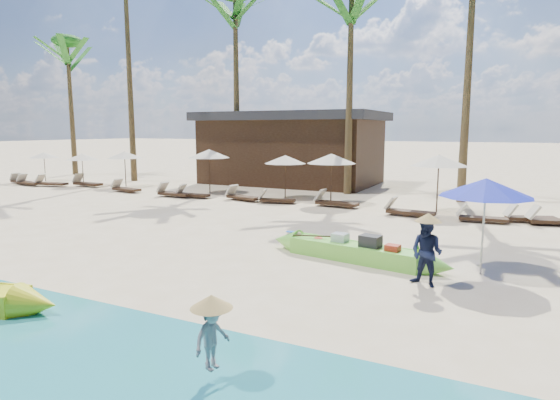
% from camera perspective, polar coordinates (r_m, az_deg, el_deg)
% --- Properties ---
extents(ground, '(240.00, 240.00, 0.00)m').
position_cam_1_polar(ground, '(10.14, 1.17, -10.39)').
color(ground, beige).
rests_on(ground, ground).
extents(green_canoe, '(5.53, 1.28, 0.71)m').
position_cam_1_polar(green_canoe, '(12.08, 9.03, -6.17)').
color(green_canoe, '#79E345').
rests_on(green_canoe, ground).
extents(vendor_green, '(0.85, 0.76, 1.45)m').
position_cam_1_polar(vendor_green, '(10.40, 17.44, -6.12)').
color(vendor_green, '#161E3D').
rests_on(vendor_green, ground).
extents(vendor_yellow, '(0.44, 0.64, 0.90)m').
position_cam_1_polar(vendor_yellow, '(6.40, -8.27, -16.15)').
color(vendor_yellow, gray).
rests_on(vendor_yellow, ground).
extents(blue_umbrella, '(2.06, 2.06, 2.21)m').
position_cam_1_polar(blue_umbrella, '(11.50, 23.81, 1.39)').
color(blue_umbrella, '#99999E').
rests_on(blue_umbrella, ground).
extents(resort_parasol_0, '(1.78, 1.78, 1.84)m').
position_cam_1_polar(resort_parasol_0, '(33.54, -26.85, 4.91)').
color(resort_parasol_0, '#362316').
rests_on(resort_parasol_0, ground).
extents(lounger_0_left, '(1.78, 0.81, 0.58)m').
position_cam_1_polar(lounger_0_left, '(32.47, -29.12, 2.06)').
color(lounger_0_left, '#362316').
rests_on(lounger_0_left, ground).
extents(lounger_0_right, '(1.81, 0.65, 0.61)m').
position_cam_1_polar(lounger_0_right, '(31.32, -28.32, 1.93)').
color(lounger_0_right, '#362316').
rests_on(lounger_0_right, ground).
extents(resort_parasol_1, '(1.82, 1.82, 1.88)m').
position_cam_1_polar(resort_parasol_1, '(29.76, -23.00, 4.87)').
color(resort_parasol_1, '#362316').
rests_on(resort_parasol_1, ground).
extents(lounger_1_left, '(1.95, 0.98, 0.63)m').
position_cam_1_polar(lounger_1_left, '(30.28, -26.23, 1.90)').
color(lounger_1_left, '#362316').
rests_on(lounger_1_left, ground).
extents(lounger_1_right, '(1.95, 0.64, 0.66)m').
position_cam_1_polar(lounger_1_right, '(29.35, -22.55, 1.96)').
color(lounger_1_right, '#362316').
rests_on(lounger_1_right, ground).
extents(resort_parasol_2, '(1.98, 1.98, 2.04)m').
position_cam_1_polar(resort_parasol_2, '(28.38, -18.43, 5.25)').
color(resort_parasol_2, '#362316').
rests_on(resort_parasol_2, ground).
extents(lounger_2_left, '(1.84, 0.76, 0.61)m').
position_cam_1_polar(lounger_2_left, '(26.08, -18.39, 1.38)').
color(lounger_2_left, '#362316').
rests_on(lounger_2_left, ground).
extents(resort_parasol_3, '(2.20, 2.20, 2.26)m').
position_cam_1_polar(resort_parasol_3, '(24.61, -8.64, 5.61)').
color(resort_parasol_3, '#362316').
rests_on(resort_parasol_3, ground).
extents(lounger_3_left, '(1.70, 0.63, 0.57)m').
position_cam_1_polar(lounger_3_left, '(23.05, -10.76, 0.73)').
color(lounger_3_left, '#362316').
rests_on(lounger_3_left, ground).
extents(lounger_3_right, '(1.88, 0.62, 0.64)m').
position_cam_1_polar(lounger_3_right, '(23.53, -12.91, 0.88)').
color(lounger_3_right, '#362316').
rests_on(lounger_3_right, ground).
extents(resort_parasol_4, '(2.00, 2.00, 2.06)m').
position_cam_1_polar(resort_parasol_4, '(22.42, 0.65, 4.96)').
color(resort_parasol_4, '#362316').
rests_on(resort_parasol_4, ground).
extents(lounger_4_left, '(1.88, 0.91, 0.61)m').
position_cam_1_polar(lounger_4_left, '(21.89, -4.71, 0.48)').
color(lounger_4_left, '#362316').
rests_on(lounger_4_left, ground).
extents(lounger_4_right, '(1.72, 0.88, 0.56)m').
position_cam_1_polar(lounger_4_right, '(20.97, -0.62, 0.10)').
color(lounger_4_right, '#362316').
rests_on(lounger_4_right, ground).
extents(resort_parasol_5, '(2.17, 2.17, 2.23)m').
position_cam_1_polar(resort_parasol_5, '(20.74, 6.29, 5.03)').
color(resort_parasol_5, '#362316').
rests_on(resort_parasol_5, ground).
extents(lounger_5_left, '(1.94, 0.71, 0.65)m').
position_cam_1_polar(lounger_5_left, '(20.14, 6.60, -0.23)').
color(lounger_5_left, '#362316').
rests_on(lounger_5_left, ground).
extents(resort_parasol_6, '(2.24, 2.24, 2.30)m').
position_cam_1_polar(resort_parasol_6, '(19.51, 18.81, 4.58)').
color(resort_parasol_6, '#362316').
rests_on(resort_parasol_6, ground).
extents(lounger_6_left, '(1.93, 0.77, 0.64)m').
position_cam_1_polar(lounger_6_left, '(18.54, 15.23, -1.26)').
color(lounger_6_left, '#362316').
rests_on(lounger_6_left, ground).
extents(lounger_6_right, '(1.77, 0.71, 0.58)m').
position_cam_1_polar(lounger_6_right, '(18.16, 23.13, -1.91)').
color(lounger_6_right, '#362316').
rests_on(lounger_6_right, ground).
extents(lounger_7_left, '(1.84, 1.10, 0.60)m').
position_cam_1_polar(lounger_7_left, '(18.92, 27.96, -1.81)').
color(lounger_7_left, '#362316').
rests_on(lounger_7_left, ground).
extents(lounger_7_right, '(1.92, 1.03, 0.62)m').
position_cam_1_polar(lounger_7_right, '(18.71, 30.24, -2.07)').
color(lounger_7_right, '#362316').
rests_on(lounger_7_right, ground).
extents(palm_0, '(2.08, 2.08, 9.90)m').
position_cam_1_polar(palm_0, '(37.80, -24.42, 15.21)').
color(palm_0, brown).
rests_on(palm_0, ground).
extents(palm_1, '(2.08, 2.08, 13.60)m').
position_cam_1_polar(palm_1, '(32.28, -18.25, 21.70)').
color(palm_1, brown).
rests_on(palm_1, ground).
extents(palm_2, '(2.08, 2.08, 11.33)m').
position_cam_1_polar(palm_2, '(28.44, -5.46, 20.54)').
color(palm_2, brown).
rests_on(palm_2, ground).
extents(palm_3, '(2.08, 2.08, 10.52)m').
position_cam_1_polar(palm_3, '(24.69, 8.67, 20.89)').
color(palm_3, brown).
rests_on(palm_3, ground).
extents(pavilion_west, '(10.80, 6.60, 4.30)m').
position_cam_1_polar(pavilion_west, '(28.84, 1.46, 6.44)').
color(pavilion_west, '#362316').
rests_on(pavilion_west, ground).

